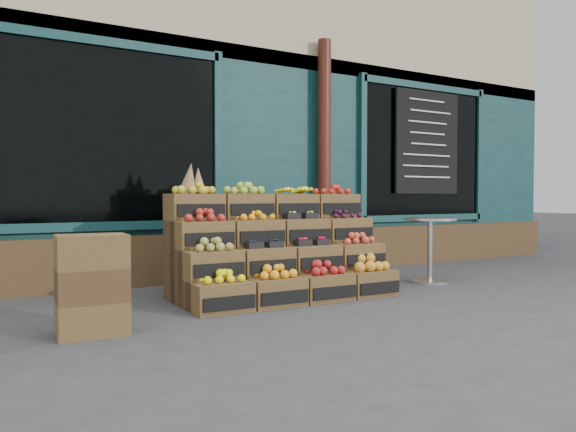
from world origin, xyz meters
TOP-DOWN VIEW (x-y plane):
  - ground at (0.00, 0.00)m, footprint 60.00×60.00m
  - shop_facade at (0.00, 5.11)m, footprint 12.00×6.24m
  - crate_display at (-0.27, 0.80)m, footprint 2.26×1.15m
  - spare_crates at (-2.32, 0.07)m, footprint 0.53×0.39m
  - bistro_table at (1.78, 0.63)m, footprint 0.63×0.63m
  - shopkeeper at (-1.29, 2.82)m, footprint 0.79×0.66m

SIDE VIEW (x-z plane):
  - ground at x=0.00m, z-range 0.00..0.00m
  - spare_crates at x=-2.32m, z-range 0.00..0.77m
  - crate_display at x=-0.27m, z-range -0.27..1.13m
  - bistro_table at x=1.78m, z-range 0.10..0.89m
  - shopkeeper at x=-1.29m, z-range 0.00..1.84m
  - shop_facade at x=0.00m, z-range 0.00..4.80m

